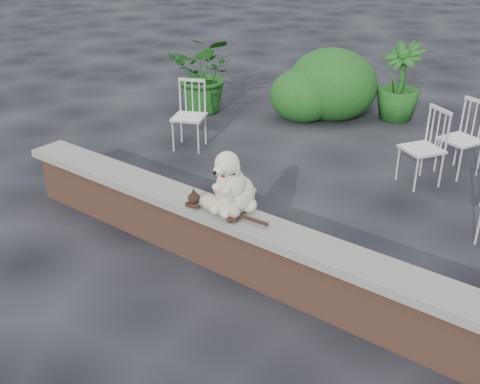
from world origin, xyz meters
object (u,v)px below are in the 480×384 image
Objects in this scene: chair_d at (461,138)px; chair_b at (422,148)px; cat at (219,205)px; chair_a at (189,116)px; potted_plant_a at (206,73)px; potted_plant_b at (400,82)px; dog at (236,179)px.

chair_d is 0.65m from chair_b.
chair_a reaches higher than cat.
chair_b is at bearing -9.14° from chair_a.
potted_plant_a is 3.07m from potted_plant_b.
chair_b is (0.67, 2.75, -0.42)m from dog.
potted_plant_a is at bearing 97.81° from chair_a.
potted_plant_a is (-3.87, 0.56, 0.16)m from chair_b.
potted_plant_b is (-1.47, 1.49, 0.14)m from chair_d.
chair_a is (-2.25, 2.08, -0.19)m from cat.
chair_a is 3.41m from potted_plant_b.
cat is at bearing -118.23° from dog.
dog reaches higher than chair_d.
potted_plant_b is (2.67, 1.51, -0.02)m from potted_plant_a.
potted_plant_b is (1.80, 2.90, 0.14)m from chair_a.
potted_plant_b is (-1.20, 2.08, 0.14)m from chair_b.
dog is 0.66× the size of chair_b.
potted_plant_a is (-3.13, 3.47, -0.03)m from cat.
potted_plant_a is at bearing -157.52° from chair_d.
chair_d is at bearing -45.34° from potted_plant_b.
dog is 0.66× the size of chair_a.
potted_plant_a is (-3.21, 3.32, -0.26)m from dog.
potted_plant_a is at bearing 131.86° from cat.
chair_b is at bearing 76.20° from dog.
potted_plant_b is at bearing 151.24° from chair_b.
chair_d is 4.15m from potted_plant_a.
chair_b is 0.74× the size of potted_plant_a.
chair_a is (-2.33, 1.93, -0.42)m from dog.
dog reaches higher than chair_b.
chair_b is at bearing -92.39° from chair_d.
chair_b is (0.75, 2.90, -0.19)m from cat.
potted_plant_a is 1.03× the size of potted_plant_b.
dog is 3.50m from chair_d.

